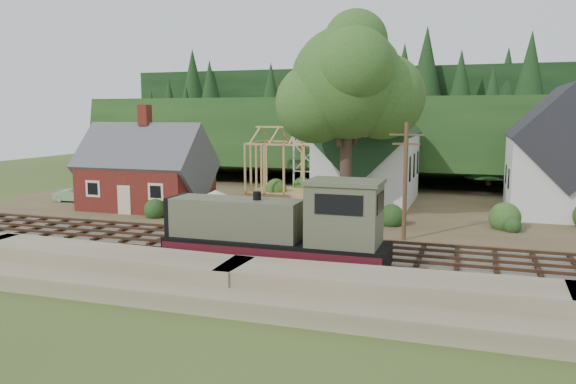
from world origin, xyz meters
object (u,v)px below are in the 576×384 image
(locomotive, at_px, (283,231))
(car_blue, at_px, (250,217))
(patio_set, at_px, (216,194))
(car_green, at_px, (72,196))

(locomotive, xyz_separation_m, car_blue, (-5.96, 9.82, -1.31))
(locomotive, distance_m, patio_set, 14.78)
(locomotive, relative_size, car_blue, 3.75)
(car_green, bearing_deg, patio_set, -106.51)
(car_blue, height_order, car_green, car_green)
(locomotive, distance_m, car_blue, 11.56)
(car_blue, bearing_deg, car_green, 151.83)
(car_blue, xyz_separation_m, patio_set, (-3.51, 1.52, 1.35))
(locomotive, xyz_separation_m, patio_set, (-9.47, 11.34, 0.03))
(car_green, relative_size, patio_set, 1.55)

